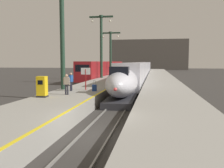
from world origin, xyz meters
name	(u,v)px	position (x,y,z in m)	size (l,w,h in m)	color
ground_plane	(96,136)	(0.00, 0.00, 0.00)	(260.00, 260.00, 0.00)	#33302D
platform_left	(108,83)	(-4.05, 24.75, 0.53)	(4.80, 110.00, 1.05)	gray
platform_right	(162,84)	(4.05, 24.75, 0.53)	(4.80, 110.00, 1.05)	gray
platform_left_safety_stripe	(123,79)	(-1.77, 24.75, 1.05)	(0.20, 107.80, 0.01)	yellow
rail_main_left	(131,84)	(-0.75, 27.50, 0.06)	(0.08, 110.00, 0.12)	slate
rail_main_right	(141,85)	(0.75, 27.50, 0.06)	(0.08, 110.00, 0.12)	slate
rail_secondary_left	(83,84)	(-8.85, 27.50, 0.06)	(0.08, 110.00, 0.12)	slate
rail_secondary_right	(92,84)	(-7.35, 27.50, 0.06)	(0.08, 110.00, 0.12)	slate
highspeed_train_main	(141,70)	(0.00, 43.56, 1.97)	(2.92, 76.44, 3.60)	silver
regional_train_adjacent	(105,69)	(-8.10, 42.56, 2.13)	(2.85, 36.60, 3.80)	maroon
station_column_mid	(62,26)	(-5.90, 10.73, 7.16)	(4.00, 0.68, 10.29)	#1E3828
station_column_far	(101,41)	(-5.90, 28.22, 7.20)	(4.00, 0.68, 10.36)	#1E3828
station_column_distant	(111,49)	(-5.90, 36.91, 6.33)	(4.00, 0.68, 8.72)	#1E3828
passenger_near_edge	(71,80)	(-4.69, 9.60, 2.04)	(0.33, 0.55, 1.69)	#23232D
passenger_mid_platform	(67,83)	(-4.16, 7.04, 2.04)	(0.57, 0.25, 1.69)	#23232D
rolling_suitcase	(94,88)	(-2.52, 9.82, 1.35)	(0.40, 0.22, 0.98)	navy
ticket_machine_yellow	(42,87)	(-5.55, 5.48, 1.79)	(0.76, 0.62, 1.60)	yellow
departure_info_board	(86,74)	(-3.59, 10.66, 2.56)	(0.90, 0.10, 2.12)	maroon
terminus_back_wall	(148,55)	(0.00, 102.00, 7.00)	(36.00, 2.00, 14.00)	#4C4742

